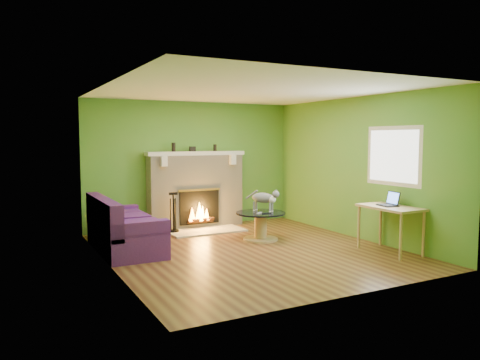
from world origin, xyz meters
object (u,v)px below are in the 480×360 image
object	(u,v)px
desk	(391,212)
cat	(263,200)
sofa	(122,230)
coffee_table	(261,224)

from	to	relation	value
desk	cat	size ratio (longest dim) A/B	1.54
sofa	cat	distance (m)	2.56
sofa	cat	bearing A→B (deg)	-7.49
coffee_table	desk	size ratio (longest dim) A/B	0.88
coffee_table	desk	bearing A→B (deg)	-52.35
desk	cat	world-z (taller)	cat
sofa	desk	world-z (taller)	sofa
cat	coffee_table	bearing A→B (deg)	-178.76
coffee_table	sofa	bearing A→B (deg)	171.12
sofa	desk	bearing A→B (deg)	-29.64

